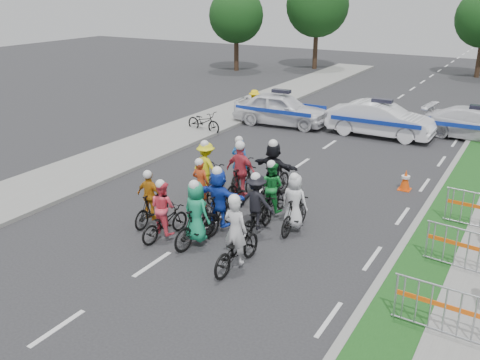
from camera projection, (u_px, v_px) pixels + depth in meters
The scene contains 27 objects.
ground at pixel (152, 264), 13.11m from camera, with size 90.00×90.00×0.00m, color #28282B.
curb_right at pixel (412, 231), 14.77m from camera, with size 0.20×60.00×0.12m, color gray.
grass_strip at pixel (438, 236), 14.44m from camera, with size 1.20×60.00×0.11m, color #154315.
sidewalk_left at pixel (100, 164), 20.21m from camera, with size 3.00×60.00×0.13m, color gray.
rider_0 at pixel (236, 244), 12.74m from camera, with size 0.73×1.93×1.95m.
rider_1 at pixel (197, 220), 13.85m from camera, with size 0.84×1.81×1.85m.
rider_2 at pixel (164, 216), 14.27m from camera, with size 0.80×1.74×1.71m.
rider_3 at pixel (151, 203), 15.09m from camera, with size 0.85×1.59×1.66m.
rider_4 at pixel (257, 210), 14.51m from camera, with size 1.01×1.78×1.80m.
rider_5 at pixel (219, 204), 14.68m from camera, with size 1.54×1.83×1.90m.
rider_6 at pixel (201, 193), 16.03m from camera, with size 0.71×1.70×1.70m.
rider_7 at pixel (294, 208), 14.64m from camera, with size 0.73×1.66×1.75m.
rider_8 at pixel (272, 195), 15.68m from camera, with size 0.76×1.74×1.75m.
rider_9 at pixel (241, 179), 16.61m from camera, with size 1.04×1.95×2.03m.
rider_10 at pixel (207, 174), 17.23m from camera, with size 1.10×1.89×1.86m.
rider_11 at pixel (273, 174), 16.87m from camera, with size 1.62×1.93×1.98m.
rider_12 at pixel (240, 170), 17.94m from camera, with size 0.92×1.84×1.80m.
police_car_0 at pixel (281, 109), 25.85m from camera, with size 1.85×4.60×1.57m, color white.
police_car_1 at pixel (380, 119), 23.89m from camera, with size 1.63×4.68×1.54m, color white.
police_car_2 at pixel (478, 124), 23.43m from camera, with size 1.90×4.68×1.36m, color white.
marshal_hiviz at pixel (254, 105), 26.65m from camera, with size 1.00×0.58×1.55m, color yellow.
barrier_0 at pixel (444, 313), 10.20m from camera, with size 2.00×0.50×1.12m, color #A5A8AD, non-canonical shape.
barrier_1 at pixel (467, 253), 12.50m from camera, with size 2.00×0.50×1.12m, color #A5A8AD, non-canonical shape.
cone_0 at pixel (405, 180), 17.76m from camera, with size 0.40×0.40×0.70m.
parked_bike at pixel (204, 122), 24.65m from camera, with size 0.65×1.88×0.99m, color black.
tree_0 at pixel (236, 16), 41.00m from camera, with size 4.20×4.20×6.30m.
tree_3 at pixel (317, 5), 41.66m from camera, with size 4.90×4.90×7.35m.
Camera 1 is at (7.66, -8.96, 6.47)m, focal length 40.00 mm.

